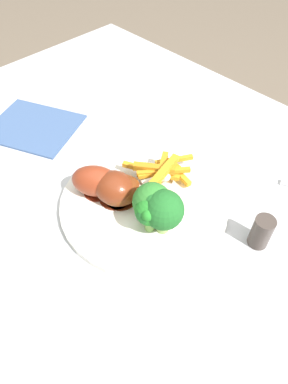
# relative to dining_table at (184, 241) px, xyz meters

# --- Properties ---
(ground_plane) EXTENTS (6.00, 6.00, 0.00)m
(ground_plane) POSITION_rel_dining_table_xyz_m (0.00, 0.00, -0.61)
(ground_plane) COLOR #6B5B4C
(dining_table) EXTENTS (1.24, 0.73, 0.71)m
(dining_table) POSITION_rel_dining_table_xyz_m (0.00, 0.00, 0.00)
(dining_table) COLOR #B7B7BC
(dining_table) RESTS_ON ground_plane
(dinner_plate) EXTENTS (0.27, 0.27, 0.01)m
(dinner_plate) POSITION_rel_dining_table_xyz_m (0.05, 0.05, 0.11)
(dinner_plate) COLOR white
(dinner_plate) RESTS_ON dining_table
(broccoli_floret_front) EXTENTS (0.04, 0.04, 0.07)m
(broccoli_floret_front) POSITION_rel_dining_table_xyz_m (0.01, 0.08, 0.15)
(broccoli_floret_front) COLOR #7DAF54
(broccoli_floret_front) RESTS_ON dinner_plate
(broccoli_floret_middle) EXTENTS (0.06, 0.06, 0.07)m
(broccoli_floret_middle) POSITION_rel_dining_table_xyz_m (0.02, 0.07, 0.15)
(broccoli_floret_middle) COLOR #7DAD56
(broccoli_floret_middle) RESTS_ON dinner_plate
(broccoli_floret_back) EXTENTS (0.06, 0.07, 0.08)m
(broccoli_floret_back) POSITION_rel_dining_table_xyz_m (-0.00, 0.07, 0.16)
(broccoli_floret_back) COLOR #8EAE5F
(broccoli_floret_back) RESTS_ON dinner_plate
(carrot_fries_pile) EXTENTS (0.11, 0.12, 0.04)m
(carrot_fries_pile) POSITION_rel_dining_table_xyz_m (0.07, 0.00, 0.13)
(carrot_fries_pile) COLOR orange
(carrot_fries_pile) RESTS_ON dinner_plate
(chicken_drumstick_near) EXTENTS (0.08, 0.12, 0.04)m
(chicken_drumstick_near) POSITION_rel_dining_table_xyz_m (0.08, 0.07, 0.13)
(chicken_drumstick_near) COLOR #4B1B0B
(chicken_drumstick_near) RESTS_ON dinner_plate
(chicken_drumstick_far) EXTENTS (0.13, 0.10, 0.05)m
(chicken_drumstick_far) POSITION_rel_dining_table_xyz_m (0.12, 0.09, 0.14)
(chicken_drumstick_far) COLOR #5F1D0F
(chicken_drumstick_far) RESTS_ON dinner_plate
(chicken_drumstick_extra) EXTENTS (0.12, 0.08, 0.05)m
(chicken_drumstick_extra) POSITION_rel_dining_table_xyz_m (0.09, 0.08, 0.14)
(chicken_drumstick_extra) COLOR #4D190C
(chicken_drumstick_extra) RESTS_ON dinner_plate
(napkin) EXTENTS (0.21, 0.20, 0.00)m
(napkin) POSITION_rel_dining_table_xyz_m (0.36, 0.07, 0.10)
(napkin) COLOR #3D5684
(napkin) RESTS_ON dining_table
(pepper_shaker) EXTENTS (0.03, 0.03, 0.05)m
(pepper_shaker) POSITION_rel_dining_table_xyz_m (-0.12, -0.02, 0.13)
(pepper_shaker) COLOR #423833
(pepper_shaker) RESTS_ON dining_table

